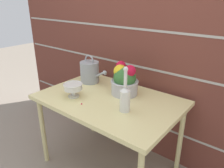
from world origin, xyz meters
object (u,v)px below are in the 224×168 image
crystal_pedestal_bowl (73,87)px  glass_decanter (125,97)px  flower_planter (124,80)px  watering_can (90,72)px

crystal_pedestal_bowl → glass_decanter: 0.51m
crystal_pedestal_bowl → flower_planter: 0.45m
watering_can → crystal_pedestal_bowl: bearing=-69.1°
watering_can → crystal_pedestal_bowl: size_ratio=1.99×
glass_decanter → crystal_pedestal_bowl: bearing=-171.8°
watering_can → flower_planter: size_ratio=1.15×
watering_can → crystal_pedestal_bowl: watering_can is taller
flower_planter → watering_can: bearing=177.4°
crystal_pedestal_bowl → watering_can: bearing=110.9°
crystal_pedestal_bowl → glass_decanter: size_ratio=0.47×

